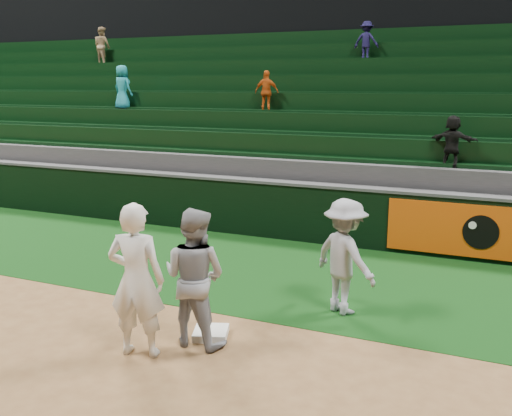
{
  "coord_description": "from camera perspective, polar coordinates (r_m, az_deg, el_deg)",
  "views": [
    {
      "loc": [
        3.67,
        -6.0,
        3.28
      ],
      "look_at": [
        0.04,
        2.3,
        1.3
      ],
      "focal_mm": 40.0,
      "sensor_mm": 36.0,
      "label": 1
    }
  ],
  "objects": [
    {
      "name": "ground",
      "position": [
        7.76,
        -7.27,
        -12.77
      ],
      "size": [
        70.0,
        70.0,
        0.0
      ],
      "primitive_type": "plane",
      "color": "brown",
      "rests_on": "ground"
    },
    {
      "name": "foul_grass",
      "position": [
        10.26,
        1.36,
        -6.3
      ],
      "size": [
        36.0,
        4.2,
        0.01
      ],
      "primitive_type": "cube",
      "color": "black",
      "rests_on": "ground"
    },
    {
      "name": "upper_deck",
      "position": [
        23.9,
        15.43,
        18.44
      ],
      "size": [
        40.0,
        12.0,
        12.0
      ],
      "primitive_type": "cube",
      "color": "black",
      "rests_on": "ground"
    },
    {
      "name": "first_base",
      "position": [
        7.75,
        -4.53,
        -12.35
      ],
      "size": [
        0.56,
        0.56,
        0.1
      ],
      "primitive_type": "cube",
      "rotation": [
        0.0,
        0.0,
        0.35
      ],
      "color": "white",
      "rests_on": "ground"
    },
    {
      "name": "first_baseman",
      "position": [
        7.08,
        -11.87,
        -7.08
      ],
      "size": [
        0.79,
        0.61,
        1.92
      ],
      "primitive_type": "imported",
      "rotation": [
        0.0,
        0.0,
        3.37
      ],
      "color": "white",
      "rests_on": "ground"
    },
    {
      "name": "baserunner",
      "position": [
        7.29,
        -6.16,
        -6.88
      ],
      "size": [
        0.9,
        0.72,
        1.79
      ],
      "primitive_type": "imported",
      "rotation": [
        0.0,
        0.0,
        3.09
      ],
      "color": "#91939B",
      "rests_on": "ground"
    },
    {
      "name": "base_coach",
      "position": [
        8.31,
        8.88,
        -4.83
      ],
      "size": [
        1.26,
        1.09,
        1.69
      ],
      "primitive_type": "imported",
      "rotation": [
        0.0,
        0.0,
        2.61
      ],
      "color": "#999CA6",
      "rests_on": "foul_grass"
    },
    {
      "name": "field_wall",
      "position": [
        12.07,
        5.45,
        -0.39
      ],
      "size": [
        36.0,
        0.45,
        1.25
      ],
      "color": "black",
      "rests_on": "ground"
    },
    {
      "name": "stadium_seating",
      "position": [
        15.5,
        9.83,
        6.3
      ],
      "size": [
        36.0,
        5.95,
        5.13
      ],
      "color": "#333335",
      "rests_on": "ground"
    }
  ]
}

